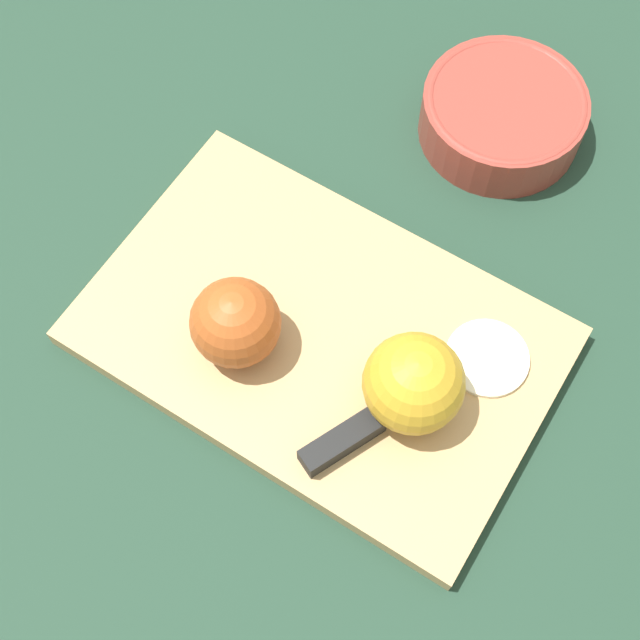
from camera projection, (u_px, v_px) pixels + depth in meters
name	position (u px, v px, depth m)	size (l,w,h in m)	color
ground_plane	(320.00, 341.00, 0.71)	(4.00, 4.00, 0.00)	#1E3828
cutting_board	(320.00, 336.00, 0.70)	(0.38, 0.27, 0.02)	tan
apple_half_left	(235.00, 323.00, 0.66)	(0.07, 0.07, 0.07)	#AD4C1E
apple_half_right	(413.00, 383.00, 0.63)	(0.07, 0.07, 0.07)	gold
knife	(355.00, 433.00, 0.65)	(0.09, 0.14, 0.02)	silver
apple_slice	(487.00, 358.00, 0.68)	(0.06, 0.06, 0.00)	#EFE5C6
bowl	(503.00, 114.00, 0.77)	(0.14, 0.14, 0.05)	#99382D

